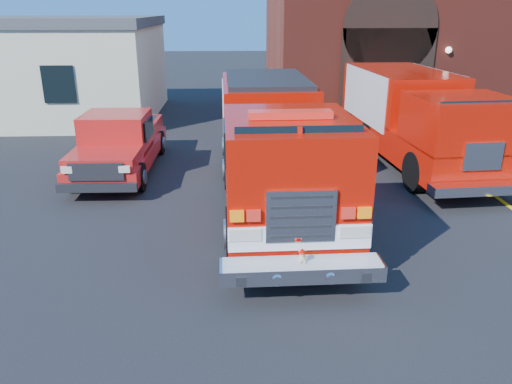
{
  "coord_description": "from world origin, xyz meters",
  "views": [
    {
      "loc": [
        -0.42,
        -10.39,
        4.7
      ],
      "look_at": [
        0.0,
        -1.2,
        1.3
      ],
      "focal_mm": 35.0,
      "sensor_mm": 36.0,
      "label": 1
    }
  ],
  "objects_px": {
    "fire_engine": "(274,144)",
    "pickup_truck": "(120,143)",
    "fire_station": "(432,18)",
    "secondary_truck": "(415,115)",
    "side_building": "(42,67)"
  },
  "relations": [
    {
      "from": "pickup_truck",
      "to": "side_building",
      "type": "bearing_deg",
      "value": 120.82
    },
    {
      "from": "fire_engine",
      "to": "pickup_truck",
      "type": "distance_m",
      "value": 5.23
    },
    {
      "from": "fire_station",
      "to": "secondary_truck",
      "type": "distance_m",
      "value": 9.95
    },
    {
      "from": "pickup_truck",
      "to": "secondary_truck",
      "type": "xyz_separation_m",
      "value": [
        9.23,
        0.76,
        0.63
      ]
    },
    {
      "from": "secondary_truck",
      "to": "fire_station",
      "type": "bearing_deg",
      "value": 67.77
    },
    {
      "from": "side_building",
      "to": "fire_engine",
      "type": "bearing_deg",
      "value": -49.74
    },
    {
      "from": "side_building",
      "to": "secondary_truck",
      "type": "bearing_deg",
      "value": -28.67
    },
    {
      "from": "fire_engine",
      "to": "pickup_truck",
      "type": "xyz_separation_m",
      "value": [
        -4.44,
        2.69,
        -0.63
      ]
    },
    {
      "from": "secondary_truck",
      "to": "side_building",
      "type": "bearing_deg",
      "value": 151.33
    },
    {
      "from": "fire_station",
      "to": "fire_engine",
      "type": "xyz_separation_m",
      "value": [
        -8.41,
        -12.3,
        -2.75
      ]
    },
    {
      "from": "secondary_truck",
      "to": "fire_engine",
      "type": "bearing_deg",
      "value": -144.24
    },
    {
      "from": "fire_station",
      "to": "secondary_truck",
      "type": "relative_size",
      "value": 1.76
    },
    {
      "from": "side_building",
      "to": "fire_engine",
      "type": "height_order",
      "value": "side_building"
    },
    {
      "from": "pickup_truck",
      "to": "secondary_truck",
      "type": "relative_size",
      "value": 0.65
    },
    {
      "from": "fire_engine",
      "to": "pickup_truck",
      "type": "bearing_deg",
      "value": 148.73
    }
  ]
}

